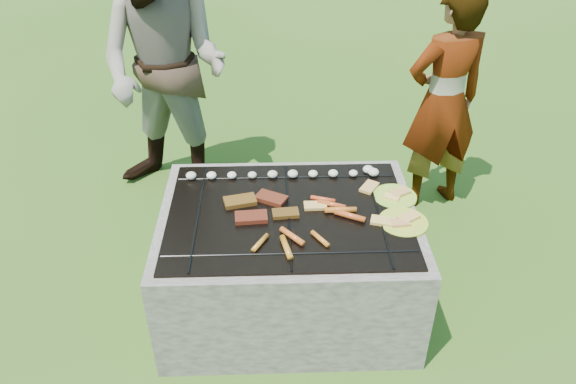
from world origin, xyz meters
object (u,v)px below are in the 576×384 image
(fire_pit, at_px, (288,262))
(cook, at_px, (444,102))
(plate_near, at_px, (403,222))
(bystander, at_px, (165,69))
(plate_far, at_px, (395,196))

(fire_pit, distance_m, cook, 1.48)
(fire_pit, relative_size, cook, 0.87)
(plate_near, distance_m, bystander, 1.84)
(plate_far, distance_m, cook, 0.96)
(fire_pit, height_order, plate_far, plate_far)
(plate_near, xyz_separation_m, bystander, (-1.31, 1.25, 0.31))
(plate_far, bearing_deg, fire_pit, -167.57)
(cook, xyz_separation_m, bystander, (-1.77, 0.19, 0.17))
(fire_pit, xyz_separation_m, plate_near, (0.56, -0.10, 0.33))
(plate_far, distance_m, bystander, 1.70)
(plate_near, height_order, bystander, bystander)
(fire_pit, relative_size, plate_near, 4.28)
(fire_pit, xyz_separation_m, bystander, (-0.75, 1.15, 0.63))
(plate_far, bearing_deg, bystander, 141.87)
(cook, height_order, bystander, bystander)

